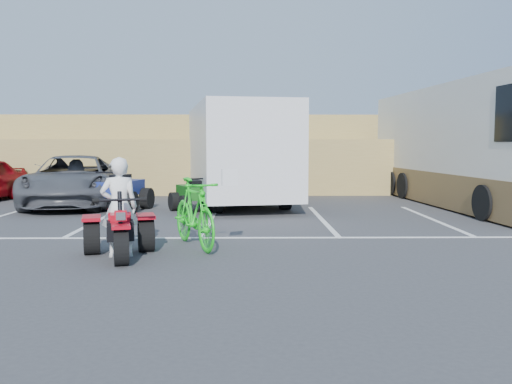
{
  "coord_description": "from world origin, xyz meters",
  "views": [
    {
      "loc": [
        0.93,
        -8.09,
        1.84
      ],
      "look_at": [
        1.05,
        1.33,
        1.0
      ],
      "focal_mm": 38.0,
      "sensor_mm": 36.0,
      "label": 1
    }
  ],
  "objects_px": {
    "rider": "(119,207)",
    "quad_atv_green": "(195,212)",
    "rv_motorhome": "(467,155)",
    "grey_pickup": "(74,181)",
    "cargo_trailer": "(239,151)",
    "green_dirt_bike": "(194,213)",
    "quad_atv_blue": "(121,211)",
    "red_trike_atv": "(121,258)"
  },
  "relations": [
    {
      "from": "rider",
      "to": "quad_atv_green",
      "type": "distance_m",
      "value": 5.89
    },
    {
      "from": "rider",
      "to": "rv_motorhome",
      "type": "bearing_deg",
      "value": -154.28
    },
    {
      "from": "grey_pickup",
      "to": "cargo_trailer",
      "type": "height_order",
      "value": "cargo_trailer"
    },
    {
      "from": "green_dirt_bike",
      "to": "quad_atv_green",
      "type": "distance_m",
      "value": 5.09
    },
    {
      "from": "rider",
      "to": "rv_motorhome",
      "type": "distance_m",
      "value": 11.45
    },
    {
      "from": "grey_pickup",
      "to": "quad_atv_blue",
      "type": "height_order",
      "value": "grey_pickup"
    },
    {
      "from": "rv_motorhome",
      "to": "red_trike_atv",
      "type": "bearing_deg",
      "value": -143.12
    },
    {
      "from": "red_trike_atv",
      "to": "grey_pickup",
      "type": "height_order",
      "value": "grey_pickup"
    },
    {
      "from": "cargo_trailer",
      "to": "rv_motorhome",
      "type": "relative_size",
      "value": 0.68
    },
    {
      "from": "quad_atv_green",
      "to": "green_dirt_bike",
      "type": "bearing_deg",
      "value": -109.03
    },
    {
      "from": "red_trike_atv",
      "to": "rider",
      "type": "height_order",
      "value": "rider"
    },
    {
      "from": "rider",
      "to": "cargo_trailer",
      "type": "relative_size",
      "value": 0.24
    },
    {
      "from": "green_dirt_bike",
      "to": "rv_motorhome",
      "type": "height_order",
      "value": "rv_motorhome"
    },
    {
      "from": "rider",
      "to": "rv_motorhome",
      "type": "height_order",
      "value": "rv_motorhome"
    },
    {
      "from": "red_trike_atv",
      "to": "quad_atv_green",
      "type": "height_order",
      "value": "red_trike_atv"
    },
    {
      "from": "rv_motorhome",
      "to": "rider",
      "type": "bearing_deg",
      "value": -143.79
    },
    {
      "from": "red_trike_atv",
      "to": "quad_atv_green",
      "type": "relative_size",
      "value": 1.07
    },
    {
      "from": "rider",
      "to": "quad_atv_green",
      "type": "relative_size",
      "value": 1.1
    },
    {
      "from": "cargo_trailer",
      "to": "rv_motorhome",
      "type": "xyz_separation_m",
      "value": [
        6.87,
        -0.26,
        -0.1
      ]
    },
    {
      "from": "green_dirt_bike",
      "to": "rv_motorhome",
      "type": "bearing_deg",
      "value": 17.37
    },
    {
      "from": "rider",
      "to": "rv_motorhome",
      "type": "relative_size",
      "value": 0.17
    },
    {
      "from": "green_dirt_bike",
      "to": "quad_atv_blue",
      "type": "relative_size",
      "value": 1.19
    },
    {
      "from": "green_dirt_bike",
      "to": "quad_atv_blue",
      "type": "bearing_deg",
      "value": 91.45
    },
    {
      "from": "quad_atv_blue",
      "to": "quad_atv_green",
      "type": "xyz_separation_m",
      "value": [
        2.07,
        -0.29,
        0.0
      ]
    },
    {
      "from": "cargo_trailer",
      "to": "green_dirt_bike",
      "type": "bearing_deg",
      "value": -105.28
    },
    {
      "from": "rv_motorhome",
      "to": "quad_atv_green",
      "type": "height_order",
      "value": "rv_motorhome"
    },
    {
      "from": "red_trike_atv",
      "to": "grey_pickup",
      "type": "bearing_deg",
      "value": 97.73
    },
    {
      "from": "rider",
      "to": "quad_atv_green",
      "type": "xyz_separation_m",
      "value": [
        0.66,
        5.8,
        -0.81
      ]
    },
    {
      "from": "rider",
      "to": "green_dirt_bike",
      "type": "relative_size",
      "value": 0.79
    },
    {
      "from": "green_dirt_bike",
      "to": "rv_motorhome",
      "type": "xyz_separation_m",
      "value": [
        7.53,
        6.68,
        0.89
      ]
    },
    {
      "from": "rider",
      "to": "rv_motorhome",
      "type": "xyz_separation_m",
      "value": [
        8.67,
        7.45,
        0.7
      ]
    },
    {
      "from": "red_trike_atv",
      "to": "rv_motorhome",
      "type": "xyz_separation_m",
      "value": [
        8.63,
        7.59,
        1.51
      ]
    },
    {
      "from": "green_dirt_bike",
      "to": "quad_atv_blue",
      "type": "xyz_separation_m",
      "value": [
        -2.55,
        5.31,
        -0.62
      ]
    },
    {
      "from": "grey_pickup",
      "to": "quad_atv_blue",
      "type": "relative_size",
      "value": 3.13
    },
    {
      "from": "red_trike_atv",
      "to": "rv_motorhome",
      "type": "height_order",
      "value": "rv_motorhome"
    },
    {
      "from": "quad_atv_blue",
      "to": "quad_atv_green",
      "type": "height_order",
      "value": "quad_atv_blue"
    },
    {
      "from": "green_dirt_bike",
      "to": "quad_atv_green",
      "type": "relative_size",
      "value": 1.39
    },
    {
      "from": "rider",
      "to": "green_dirt_bike",
      "type": "xyz_separation_m",
      "value": [
        1.14,
        0.77,
        -0.2
      ]
    },
    {
      "from": "rv_motorhome",
      "to": "quad_atv_blue",
      "type": "xyz_separation_m",
      "value": [
        -10.08,
        -1.36,
        -1.51
      ]
    },
    {
      "from": "grey_pickup",
      "to": "quad_atv_green",
      "type": "height_order",
      "value": "grey_pickup"
    },
    {
      "from": "green_dirt_bike",
      "to": "cargo_trailer",
      "type": "bearing_deg",
      "value": 60.38
    },
    {
      "from": "rider",
      "to": "green_dirt_bike",
      "type": "bearing_deg",
      "value": -160.91
    }
  ]
}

